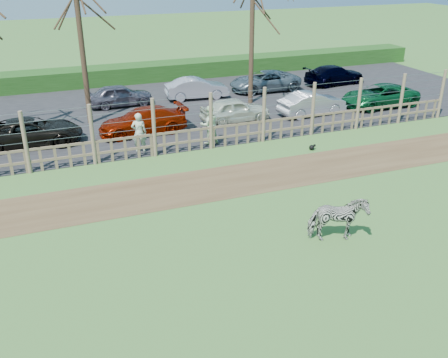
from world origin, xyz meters
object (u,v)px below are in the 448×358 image
object	(u,v)px
car_11	(197,88)
car_13	(335,75)
zebra	(338,219)
visitor_b	(209,125)
car_3	(143,121)
car_6	(380,96)
visitor_a	(139,133)
car_10	(120,95)
car_12	(265,81)
tree_right	(252,7)
car_4	(235,110)
tree_mid	(79,23)
car_2	(32,132)
car_5	(312,103)
crow	(312,147)

from	to	relation	value
car_11	car_13	xyz separation A→B (m)	(9.41, 0.13, 0.00)
zebra	visitor_b	size ratio (longest dim) A/B	0.97
car_3	car_6	xyz separation A→B (m)	(13.21, -0.21, 0.00)
car_3	car_11	bearing A→B (deg)	135.89
visitor_a	car_13	bearing A→B (deg)	-137.37
car_10	car_12	size ratio (longest dim) A/B	0.82
tree_right	visitor_b	world-z (taller)	tree_right
visitor_a	car_4	size ratio (longest dim) A/B	0.49
car_6	tree_mid	bearing A→B (deg)	-101.38
visitor_a	car_2	bearing A→B (deg)	-15.63
tree_mid	car_12	size ratio (longest dim) A/B	1.58
tree_right	visitor_a	distance (m)	10.21
car_12	zebra	bearing A→B (deg)	-17.20
car_3	car_5	xyz separation A→B (m)	(8.94, -0.21, 0.00)
car_4	car_10	xyz separation A→B (m)	(-4.91, 4.86, 0.00)
tree_mid	car_4	bearing A→B (deg)	-19.37
visitor_b	car_13	distance (m)	13.50
car_4	car_13	xyz separation A→B (m)	(8.96, 4.98, 0.00)
tree_right	car_5	world-z (taller)	tree_right
car_3	tree_right	bearing A→B (deg)	110.56
car_6	car_11	distance (m)	10.34
car_10	car_6	bearing A→B (deg)	-113.06
zebra	visitor_b	distance (m)	9.15
visitor_b	zebra	bearing A→B (deg)	96.41
car_2	car_10	world-z (taller)	same
tree_mid	car_13	size ratio (longest dim) A/B	1.65
car_10	car_11	xyz separation A→B (m)	(4.46, -0.01, 0.00)
car_2	car_13	xyz separation A→B (m)	(18.61, 4.90, 0.00)
car_4	car_12	bearing A→B (deg)	-39.89
car_6	car_12	xyz separation A→B (m)	(-4.47, 5.40, 0.00)
zebra	car_12	xyz separation A→B (m)	(5.48, 16.69, -0.07)
car_10	car_11	world-z (taller)	same
car_5	car_11	size ratio (longest dim) A/B	1.00
visitor_a	car_11	bearing A→B (deg)	-108.81
tree_mid	crow	world-z (taller)	tree_mid
tree_mid	car_10	distance (m)	5.26
crow	car_3	xyz separation A→B (m)	(-6.39, 4.69, 0.52)
car_4	car_11	distance (m)	4.87
car_5	car_13	size ratio (longest dim) A/B	0.88
car_5	car_13	distance (m)	7.15
tree_right	car_13	size ratio (longest dim) A/B	1.78
car_2	car_11	world-z (taller)	same
visitor_a	tree_mid	bearing A→B (deg)	-57.87
car_4	car_2	bearing A→B (deg)	88.09
visitor_b	car_10	size ratio (longest dim) A/B	0.49
visitor_a	car_12	bearing A→B (deg)	-126.17
visitor_a	car_5	world-z (taller)	visitor_a
car_3	car_6	distance (m)	13.21
car_3	car_12	distance (m)	10.16
crow	car_13	xyz separation A→B (m)	(7.30, 9.81, 0.52)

